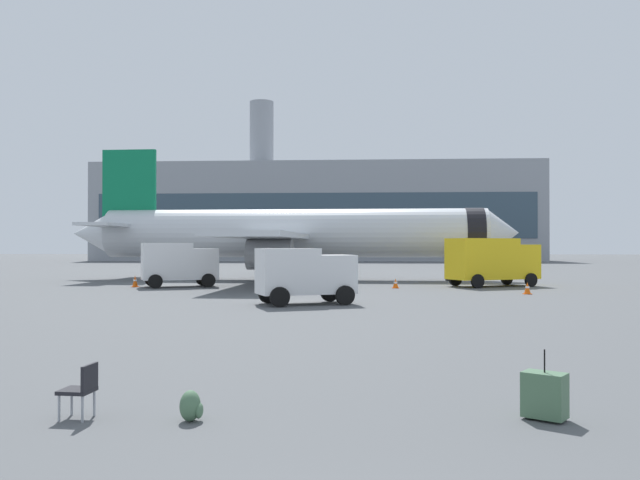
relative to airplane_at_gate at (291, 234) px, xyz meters
name	(u,v)px	position (x,y,z in m)	size (l,w,h in m)	color
airplane_at_gate	(291,234)	(0.00, 0.00, 0.00)	(35.70, 32.14, 10.50)	silver
service_truck	(179,262)	(-6.43, -9.34, -2.05)	(5.28, 4.00, 2.90)	white
fuel_truck	(492,260)	(14.21, -7.53, -1.88)	(6.45, 4.75, 3.20)	yellow
cargo_van	(304,273)	(2.92, -21.58, -2.21)	(4.83, 3.65, 2.60)	white
safety_cone_near	(527,288)	(14.82, -14.46, -3.32)	(0.44, 0.44, 0.68)	#F2590C
safety_cone_mid	(396,283)	(7.73, -9.66, -3.36)	(0.44, 0.44, 0.61)	#F2590C
safety_cone_far	(454,276)	(12.70, -0.40, -3.30)	(0.44, 0.44, 0.72)	#F2590C
safety_cone_outer	(135,281)	(-9.26, -9.62, -3.28)	(0.44, 0.44, 0.77)	#F2590C
rolling_suitcase	(545,395)	(8.40, -41.51, -3.27)	(0.75, 0.69, 1.10)	#476B4C
traveller_backpack	(191,406)	(2.91, -41.94, -3.42)	(0.36, 0.40, 0.48)	#476B4C
gate_chair	(82,387)	(1.15, -41.91, -3.16)	(0.51, 0.51, 0.86)	black
terminal_building	(316,212)	(-2.72, 69.43, 5.21)	(79.59, 16.84, 29.44)	gray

